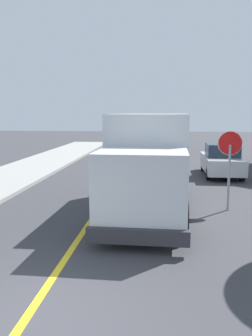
% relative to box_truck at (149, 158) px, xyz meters
% --- Properties ---
extents(ground_plane, '(120.00, 120.00, 0.00)m').
position_rel_box_truck_xyz_m(ground_plane, '(-1.71, -6.85, -1.77)').
color(ground_plane, '#38383D').
extents(centre_line_yellow, '(0.16, 56.00, 0.01)m').
position_rel_box_truck_xyz_m(centre_line_yellow, '(-1.71, 3.15, -1.76)').
color(centre_line_yellow, gold).
rests_on(centre_line_yellow, ground).
extents(box_truck, '(2.63, 7.25, 3.20)m').
position_rel_box_truck_xyz_m(box_truck, '(0.00, 0.00, 0.00)').
color(box_truck, silver).
rests_on(box_truck, ground).
extents(parked_car_near, '(1.94, 4.45, 1.67)m').
position_rel_box_truck_xyz_m(parked_car_near, '(0.16, 6.38, -0.97)').
color(parked_car_near, '#B7B7BC').
rests_on(parked_car_near, ground).
extents(parked_car_mid, '(1.83, 4.41, 1.67)m').
position_rel_box_truck_xyz_m(parked_car_mid, '(0.79, 13.52, -0.97)').
color(parked_car_mid, silver).
rests_on(parked_car_mid, ground).
extents(parked_car_far, '(2.00, 4.48, 1.67)m').
position_rel_box_truck_xyz_m(parked_car_far, '(0.65, 20.14, -0.97)').
color(parked_car_far, '#2D4793').
rests_on(parked_car_far, ground).
extents(parked_van_across, '(1.86, 4.42, 1.67)m').
position_rel_box_truck_xyz_m(parked_van_across, '(3.49, 7.39, -0.97)').
color(parked_van_across, '#B7B7BC').
rests_on(parked_van_across, ground).
extents(stop_sign, '(0.80, 0.10, 2.65)m').
position_rel_box_truck_xyz_m(stop_sign, '(2.63, 0.39, 0.09)').
color(stop_sign, gray).
rests_on(stop_sign, ground).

